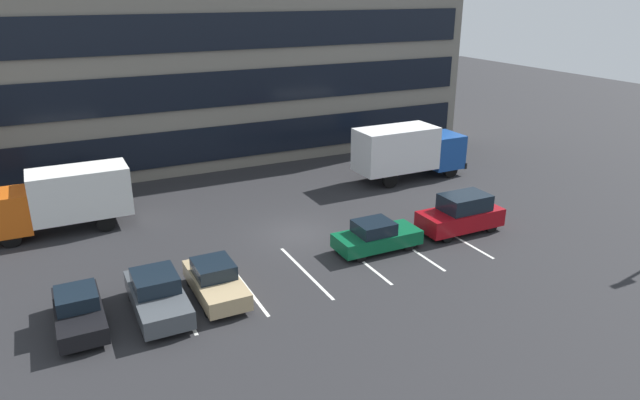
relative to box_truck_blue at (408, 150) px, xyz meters
The scene contains 10 objects.
ground_plane 11.48m from the box_truck_blue, 153.81° to the right, with size 120.00×120.00×0.00m, color #262628.
office_building 17.27m from the box_truck_blue, 128.06° to the left, with size 39.12×12.00×14.40m.
lot_markings 13.69m from the box_truck_blue, 138.50° to the right, with size 14.14×5.40×0.01m.
box_truck_blue is the anchor object (origin of this frame).
box_truck_orange 20.65m from the box_truck_blue, behind, with size 6.96×2.30×3.23m.
sedan_tan 18.25m from the box_truck_blue, 149.47° to the right, with size 1.72×4.10×1.47m.
sedan_black 22.81m from the box_truck_blue, 156.20° to the right, with size 1.65×3.93×1.41m.
suv_maroon 8.84m from the box_truck_blue, 106.41° to the right, with size 4.38×1.85×1.98m.
sedan_forest 11.37m from the box_truck_blue, 131.90° to the right, with size 4.16×1.74×1.49m.
sedan_charcoal 20.38m from the box_truck_blue, 152.42° to the right, with size 1.84×4.40×1.57m.
Camera 1 is at (-10.87, -24.50, 11.82)m, focal length 32.12 mm.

